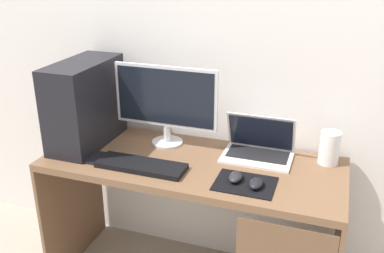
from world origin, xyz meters
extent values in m
cube|color=silver|center=(0.00, 0.33, 1.30)|extent=(4.00, 0.04, 2.60)
cube|color=brown|center=(0.00, 0.00, 0.72)|extent=(1.43, 0.58, 0.03)
cube|color=brown|center=(-0.71, 0.00, 0.35)|extent=(0.02, 0.58, 0.70)
cube|color=black|center=(-0.58, 0.03, 0.95)|extent=(0.21, 0.47, 0.43)
cylinder|color=silver|center=(-0.19, 0.15, 0.74)|extent=(0.16, 0.16, 0.01)
cylinder|color=silver|center=(-0.19, 0.15, 0.80)|extent=(0.04, 0.04, 0.09)
cube|color=silver|center=(-0.19, 0.14, 1.00)|extent=(0.54, 0.02, 0.31)
cube|color=black|center=(-0.19, 0.13, 1.00)|extent=(0.51, 0.00, 0.28)
cube|color=white|center=(0.29, 0.13, 0.74)|extent=(0.33, 0.22, 0.01)
cube|color=black|center=(0.29, 0.15, 0.75)|extent=(0.29, 0.14, 0.00)
cube|color=white|center=(0.29, 0.20, 0.85)|extent=(0.33, 0.09, 0.20)
cube|color=black|center=(0.29, 0.20, 0.85)|extent=(0.31, 0.07, 0.18)
cylinder|color=white|center=(0.61, 0.19, 0.82)|extent=(0.09, 0.09, 0.16)
cube|color=black|center=(-0.20, -0.14, 0.75)|extent=(0.42, 0.14, 0.02)
cube|color=black|center=(0.29, -0.13, 0.74)|extent=(0.26, 0.20, 0.00)
ellipsoid|color=#232326|center=(0.24, -0.12, 0.76)|extent=(0.06, 0.10, 0.03)
ellipsoid|color=black|center=(0.34, -0.15, 0.76)|extent=(0.06, 0.10, 0.03)
cube|color=black|center=(-0.46, -0.13, 0.74)|extent=(0.07, 0.13, 0.01)
camera|label=1|loc=(0.61, -1.75, 1.68)|focal=40.45mm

